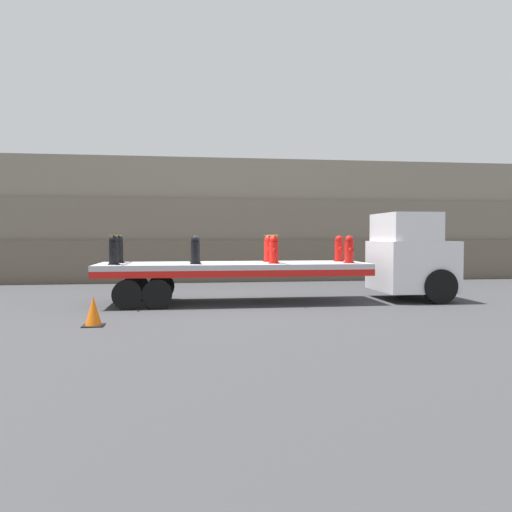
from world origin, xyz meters
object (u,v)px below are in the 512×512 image
truck_cab (413,257)px  fire_hydrant_red_near_3 (349,250)px  fire_hydrant_black_far_0 (119,250)px  flatbed_trailer (217,271)px  fire_hydrant_black_far_1 (195,249)px  traffic_cone (93,311)px  fire_hydrant_red_far_3 (339,249)px  fire_hydrant_red_near_2 (274,250)px  fire_hydrant_black_near_0 (114,250)px  fire_hydrant_black_near_1 (195,250)px  fire_hydrant_red_far_2 (268,249)px

truck_cab → fire_hydrant_red_near_3: bearing=-167.2°
truck_cab → fire_hydrant_black_far_0: 9.63m
flatbed_trailer → fire_hydrant_black_far_0: fire_hydrant_black_far_0 is taller
fire_hydrant_black_far_1 → traffic_cone: 5.10m
fire_hydrant_black_far_1 → fire_hydrant_black_far_0: bearing=180.0°
fire_hydrant_black_far_0 → fire_hydrant_red_far_3: same height
flatbed_trailer → fire_hydrant_black_far_1: fire_hydrant_black_far_1 is taller
fire_hydrant_black_far_0 → fire_hydrant_red_near_2: 4.94m
flatbed_trailer → fire_hydrant_red_far_3: bearing=7.4°
fire_hydrant_black_near_0 → fire_hydrant_black_far_1: same height
flatbed_trailer → fire_hydrant_black_far_0: bearing=170.1°
flatbed_trailer → fire_hydrant_black_near_0: (-3.08, -0.54, 0.66)m
fire_hydrant_black_far_1 → fire_hydrant_red_far_3: 4.83m
truck_cab → fire_hydrant_red_far_3: (-2.37, 0.54, 0.26)m
truck_cab → fire_hydrant_red_near_2: bearing=-173.6°
fire_hydrant_black_near_0 → traffic_cone: 3.47m
fire_hydrant_red_near_2 → fire_hydrant_red_far_3: same height
truck_cab → fire_hydrant_black_far_1: 7.22m
fire_hydrant_black_far_0 → fire_hydrant_black_far_1: bearing=0.0°
fire_hydrant_red_far_3 → flatbed_trailer: bearing=-172.6°
fire_hydrant_red_near_2 → fire_hydrant_black_near_1: bearing=180.0°
fire_hydrant_red_far_2 → fire_hydrant_red_far_3: (2.41, 0.00, 0.00)m
fire_hydrant_red_far_2 → traffic_cone: size_ratio=1.23×
fire_hydrant_black_near_1 → traffic_cone: fire_hydrant_black_near_1 is taller
fire_hydrant_red_far_2 → fire_hydrant_black_far_0: bearing=180.0°
flatbed_trailer → fire_hydrant_red_far_3: fire_hydrant_red_far_3 is taller
fire_hydrant_red_near_2 → fire_hydrant_black_near_0: bearing=180.0°
fire_hydrant_black_far_0 → fire_hydrant_red_far_3: size_ratio=1.00×
fire_hydrant_red_near_3 → fire_hydrant_red_far_3: same height
fire_hydrant_black_far_0 → traffic_cone: size_ratio=1.23×
fire_hydrant_black_near_0 → fire_hydrant_black_near_1: (2.41, 0.00, 0.00)m
fire_hydrant_black_near_0 → fire_hydrant_red_near_2: size_ratio=1.00×
fire_hydrant_black_near_1 → fire_hydrant_red_near_2: same height
fire_hydrant_black_far_1 → fire_hydrant_red_near_3: (4.83, -1.08, 0.00)m
truck_cab → fire_hydrant_black_near_0: size_ratio=3.29×
fire_hydrant_black_near_0 → fire_hydrant_black_far_1: bearing=24.1°
fire_hydrant_red_far_3 → traffic_cone: 8.53m
fire_hydrant_red_near_3 → fire_hydrant_red_near_2: bearing=180.0°
fire_hydrant_red_far_3 → traffic_cone: (-7.25, -4.28, -1.34)m
fire_hydrant_black_far_0 → traffic_cone: 4.49m
fire_hydrant_black_near_1 → fire_hydrant_red_far_2: size_ratio=1.00×
truck_cab → fire_hydrant_black_near_0: (-9.61, -0.54, 0.26)m
fire_hydrant_red_far_3 → traffic_cone: size_ratio=1.23×
fire_hydrant_red_far_3 → fire_hydrant_red_near_3: bearing=-90.0°
fire_hydrant_red_far_2 → fire_hydrant_red_far_3: same height
flatbed_trailer → fire_hydrant_black_far_1: bearing=141.0°
fire_hydrant_black_near_1 → fire_hydrant_red_far_3: 4.94m
fire_hydrant_black_far_1 → fire_hydrant_black_near_0: bearing=-155.9°
fire_hydrant_red_far_2 → fire_hydrant_red_near_3: 2.64m
fire_hydrant_red_far_3 → fire_hydrant_black_near_1: bearing=-167.4°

